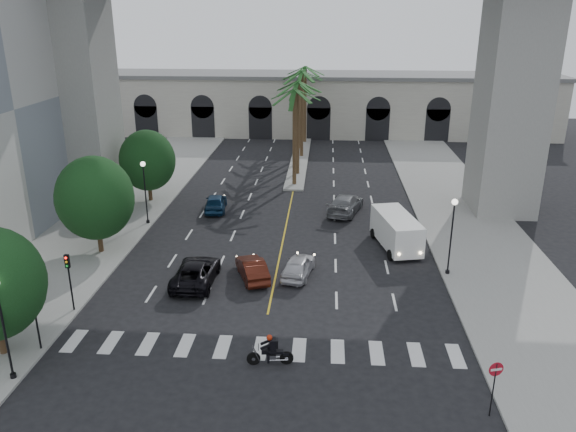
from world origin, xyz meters
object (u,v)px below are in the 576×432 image
(motorcycle_rider, at_px, (271,351))
(car_c, at_px, (196,272))
(car_a, at_px, (298,266))
(car_e, at_px, (216,202))
(car_d, at_px, (345,204))
(lamp_post_right, at_px, (452,230))
(cargo_van, at_px, (396,230))
(lamp_post_left_near, at_px, (2,321))
(pedestrian_b, at_px, (11,280))
(traffic_signal_far, at_px, (69,273))
(car_b, at_px, (252,268))
(traffic_signal_near, at_px, (34,308))
(lamp_post_left_far, at_px, (145,187))
(do_not_enter_sign, at_px, (495,378))

(motorcycle_rider, xyz_separation_m, car_c, (-5.74, 8.62, -0.01))
(car_a, distance_m, car_e, 14.91)
(car_d, height_order, car_e, car_d)
(lamp_post_right, bearing_deg, car_e, 146.44)
(cargo_van, bearing_deg, car_c, -166.21)
(lamp_post_left_near, xyz_separation_m, car_d, (16.33, 25.08, -2.41))
(cargo_van, bearing_deg, pedestrian_b, -172.00)
(traffic_signal_far, height_order, car_a, traffic_signal_far)
(motorcycle_rider, bearing_deg, car_e, 101.50)
(car_c, relative_size, car_d, 0.97)
(car_b, bearing_deg, car_c, -5.95)
(motorcycle_rider, relative_size, cargo_van, 0.37)
(pedestrian_b, bearing_deg, car_e, 80.06)
(traffic_signal_near, bearing_deg, car_e, 77.81)
(car_b, bearing_deg, lamp_post_right, 165.55)
(lamp_post_left_far, bearing_deg, lamp_post_left_near, -90.00)
(lamp_post_left_near, relative_size, car_c, 0.99)
(car_e, bearing_deg, traffic_signal_far, 69.20)
(lamp_post_right, xyz_separation_m, car_d, (-6.47, 12.08, -2.41))
(car_c, distance_m, cargo_van, 15.06)
(traffic_signal_far, bearing_deg, car_e, 75.26)
(lamp_post_left_near, distance_m, car_c, 12.75)
(lamp_post_left_near, relative_size, car_e, 1.21)
(traffic_signal_near, relative_size, motorcycle_rider, 1.57)
(car_e, bearing_deg, traffic_signal_near, 71.75)
(traffic_signal_near, relative_size, car_c, 0.68)
(lamp_post_right, distance_m, car_c, 16.76)
(car_d, bearing_deg, motorcycle_rider, 95.52)
(car_b, xyz_separation_m, car_c, (-3.53, -0.91, 0.05))
(traffic_signal_near, xyz_separation_m, traffic_signal_far, (0.00, 4.00, 0.00))
(lamp_post_left_far, distance_m, pedestrian_b, 13.67)
(motorcycle_rider, height_order, cargo_van, cargo_van)
(car_a, xyz_separation_m, car_e, (-7.97, 12.60, 0.05))
(motorcycle_rider, distance_m, car_c, 10.35)
(traffic_signal_far, relative_size, cargo_van, 0.58)
(lamp_post_left_far, bearing_deg, traffic_signal_near, -89.69)
(traffic_signal_near, bearing_deg, car_d, 54.30)
(traffic_signal_near, height_order, pedestrian_b, traffic_signal_near)
(motorcycle_rider, bearing_deg, car_d, 73.53)
(car_d, height_order, do_not_enter_sign, do_not_enter_sign)
(car_c, relative_size, do_not_enter_sign, 2.00)
(car_a, height_order, car_c, car_c)
(lamp_post_left_near, xyz_separation_m, pedestrian_b, (-4.54, 8.30, -2.19))
(traffic_signal_far, bearing_deg, car_c, 34.21)
(lamp_post_left_far, xyz_separation_m, lamp_post_right, (22.80, -8.00, 0.00))
(car_d, xyz_separation_m, cargo_van, (3.53, -7.64, 0.59))
(lamp_post_left_far, height_order, motorcycle_rider, lamp_post_left_far)
(lamp_post_left_far, relative_size, traffic_signal_far, 1.47)
(lamp_post_left_far, relative_size, car_d, 0.96)
(car_c, bearing_deg, do_not_enter_sign, 143.39)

